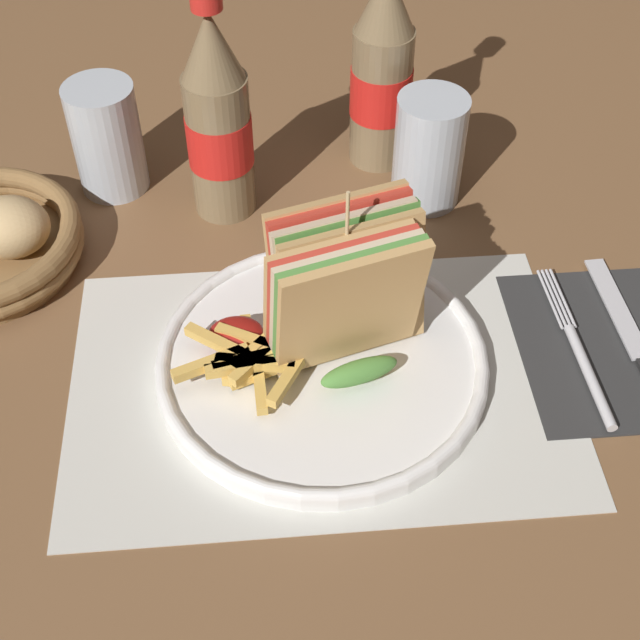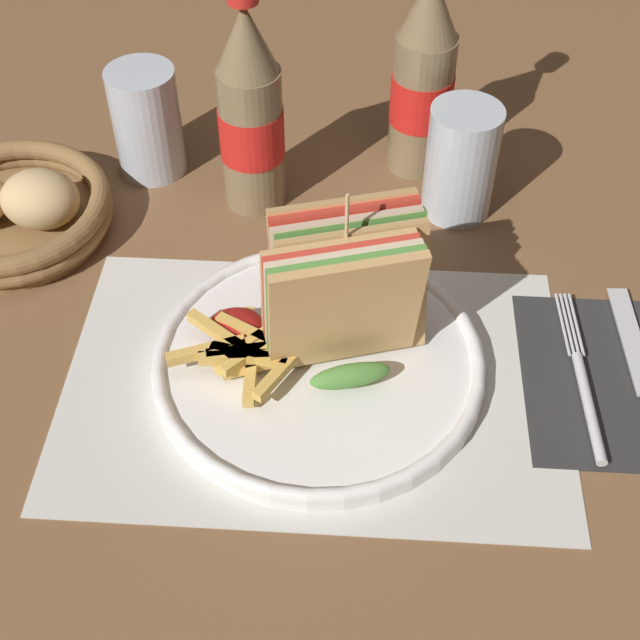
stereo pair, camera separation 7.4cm
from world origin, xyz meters
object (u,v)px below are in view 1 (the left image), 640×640
object	(u,v)px
plate_main	(322,361)
knife	(635,344)
coke_bottle_far	(382,73)
fork	(582,359)
glass_far	(108,145)
club_sandwich	(346,291)
coke_bottle_near	(218,121)
glass_near	(428,157)

from	to	relation	value
plate_main	knife	bearing A→B (deg)	0.21
knife	coke_bottle_far	xyz separation A→B (m)	(-0.19, 0.29, 0.10)
fork	knife	distance (m)	0.05
plate_main	glass_far	xyz separation A→B (m)	(-0.19, 0.27, 0.04)
fork	glass_far	bearing A→B (deg)	143.16
knife	glass_far	distance (m)	0.54
knife	glass_far	size ratio (longest dim) A/B	1.80
coke_bottle_far	glass_far	world-z (taller)	coke_bottle_far
club_sandwich	coke_bottle_near	world-z (taller)	coke_bottle_near
plate_main	coke_bottle_far	size ratio (longest dim) A/B	1.18
fork	club_sandwich	bearing A→B (deg)	169.22
fork	glass_near	size ratio (longest dim) A/B	1.58
glass_far	club_sandwich	bearing A→B (deg)	-50.01
knife	coke_bottle_far	world-z (taller)	coke_bottle_far
plate_main	glass_far	bearing A→B (deg)	125.58
knife	plate_main	bearing A→B (deg)	177.81
coke_bottle_far	glass_near	xyz separation A→B (m)	(0.04, -0.07, -0.05)
club_sandwich	fork	world-z (taller)	club_sandwich
glass_near	coke_bottle_far	bearing A→B (deg)	118.07
glass_near	glass_far	size ratio (longest dim) A/B	1.00
coke_bottle_near	glass_near	size ratio (longest dim) A/B	2.05
knife	glass_far	world-z (taller)	glass_far
plate_main	club_sandwich	xyz separation A→B (m)	(0.02, 0.02, 0.07)
fork	glass_far	size ratio (longest dim) A/B	1.58
knife	club_sandwich	bearing A→B (deg)	174.34
plate_main	glass_near	xyz separation A→B (m)	(0.12, 0.22, 0.04)
knife	glass_far	xyz separation A→B (m)	(-0.46, 0.27, 0.04)
club_sandwich	coke_bottle_far	distance (m)	0.29
plate_main	glass_near	bearing A→B (deg)	60.73
plate_main	glass_far	distance (m)	0.33
knife	glass_near	size ratio (longest dim) A/B	1.80
glass_near	glass_far	world-z (taller)	same
plate_main	knife	size ratio (longest dim) A/B	1.35
club_sandwich	glass_near	size ratio (longest dim) A/B	1.38
plate_main	coke_bottle_near	xyz separation A→B (m)	(-0.08, 0.23, 0.09)
knife	coke_bottle_far	bearing A→B (deg)	119.93
club_sandwich	glass_far	bearing A→B (deg)	129.99
coke_bottle_near	glass_far	xyz separation A→B (m)	(-0.11, 0.04, -0.05)
fork	coke_bottle_far	size ratio (longest dim) A/B	0.77
plate_main	knife	distance (m)	0.27
plate_main	fork	bearing A→B (deg)	-3.67
coke_bottle_near	glass_far	size ratio (longest dim) A/B	2.05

